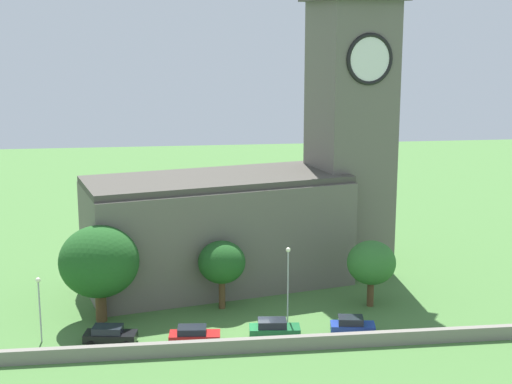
# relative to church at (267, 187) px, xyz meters

# --- Properties ---
(ground_plane) EXTENTS (200.00, 200.00, 0.00)m
(ground_plane) POSITION_rel_church_xyz_m (-3.31, -2.03, -10.39)
(ground_plane) COLOR #477538
(church) EXTENTS (35.91, 18.19, 35.21)m
(church) POSITION_rel_church_xyz_m (0.00, 0.00, 0.00)
(church) COLOR #666056
(church) RESTS_ON ground
(quay_barrier) EXTENTS (58.23, 0.70, 1.26)m
(quay_barrier) POSITION_rel_church_xyz_m (-3.31, -20.05, -9.76)
(quay_barrier) COLOR gray
(quay_barrier) RESTS_ON ground
(car_black) EXTENTS (4.86, 2.80, 1.66)m
(car_black) POSITION_rel_church_xyz_m (-16.53, -16.69, -9.55)
(car_black) COLOR black
(car_black) RESTS_ON ground
(car_red) EXTENTS (4.68, 2.59, 1.65)m
(car_red) POSITION_rel_church_xyz_m (-9.08, -17.76, -9.55)
(car_red) COLOR red
(car_red) RESTS_ON ground
(car_green) EXTENTS (4.75, 2.62, 1.86)m
(car_green) POSITION_rel_church_xyz_m (-1.84, -17.49, -9.45)
(car_green) COLOR #1E6B38
(car_green) RESTS_ON ground
(car_blue) EXTENTS (4.27, 2.68, 1.82)m
(car_blue) POSITION_rel_church_xyz_m (5.36, -17.63, -9.47)
(car_blue) COLOR #233D9E
(car_blue) RESTS_ON ground
(streetlamp_west_end) EXTENTS (0.44, 0.44, 6.05)m
(streetlamp_west_end) POSITION_rel_church_xyz_m (-22.64, -15.51, -6.26)
(streetlamp_west_end) COLOR #9EA0A5
(streetlamp_west_end) RESTS_ON ground
(streetlamp_west_mid) EXTENTS (0.44, 0.44, 7.92)m
(streetlamp_west_mid) POSITION_rel_church_xyz_m (-0.23, -15.29, -5.20)
(streetlamp_west_mid) COLOR #9EA0A5
(streetlamp_west_mid) RESTS_ON ground
(tree_riverside_west) EXTENTS (4.73, 4.73, 6.95)m
(tree_riverside_west) POSITION_rel_church_xyz_m (-5.84, -9.07, -5.61)
(tree_riverside_west) COLOR brown
(tree_riverside_west) RESTS_ON ground
(tree_by_tower) EXTENTS (4.90, 4.90, 6.78)m
(tree_by_tower) POSITION_rel_church_xyz_m (9.08, -10.31, -5.86)
(tree_by_tower) COLOR brown
(tree_by_tower) RESTS_ON ground
(tree_riverside_east) EXTENTS (7.60, 7.60, 9.38)m
(tree_riverside_east) POSITION_rel_church_xyz_m (-17.63, -11.04, -4.46)
(tree_riverside_east) COLOR brown
(tree_riverside_east) RESTS_ON ground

